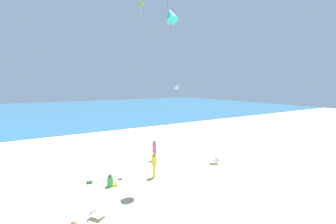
{
  "coord_description": "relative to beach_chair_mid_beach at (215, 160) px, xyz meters",
  "views": [
    {
      "loc": [
        -7.99,
        -5.45,
        6.15
      ],
      "look_at": [
        0.0,
        7.24,
        4.38
      ],
      "focal_mm": 25.04,
      "sensor_mm": 36.0,
      "label": 1
    }
  ],
  "objects": [
    {
      "name": "ground_plane",
      "position": [
        -4.55,
        2.42,
        -0.26
      ],
      "size": [
        120.0,
        120.0,
        0.0
      ],
      "primitive_type": "plane",
      "color": "beige"
    },
    {
      "name": "ocean_water",
      "position": [
        -4.55,
        47.21,
        -0.24
      ],
      "size": [
        120.0,
        60.0,
        0.05
      ],
      "primitive_type": "cube",
      "color": "teal",
      "rests_on": "ground_plane"
    },
    {
      "name": "beach_chair_mid_beach",
      "position": [
        0.0,
        0.0,
        0.0
      ],
      "size": [
        0.74,
        0.6,
        0.58
      ],
      "rotation": [
        0.0,
        0.0,
        3.06
      ],
      "color": "white",
      "rests_on": "ground_plane"
    },
    {
      "name": "beach_chair_near_camera",
      "position": [
        -9.89,
        -2.59,
        -0.0
      ],
      "size": [
        0.81,
        0.84,
        0.59
      ],
      "rotation": [
        0.0,
        0.0,
        5.26
      ],
      "color": "white",
      "rests_on": "ground_plane"
    },
    {
      "name": "cooler_box",
      "position": [
        -9.16,
        1.57,
        -0.14
      ],
      "size": [
        0.37,
        0.51,
        0.24
      ],
      "rotation": [
        0.0,
        0.0,
        4.54
      ],
      "color": "#339956",
      "rests_on": "ground_plane"
    },
    {
      "name": "person_2",
      "position": [
        -5.31,
        0.16,
        0.7
      ],
      "size": [
        0.47,
        0.47,
        1.67
      ],
      "rotation": [
        0.0,
        0.0,
        2.39
      ],
      "color": "yellow",
      "rests_on": "ground_plane"
    },
    {
      "name": "person_4",
      "position": [
        -8.22,
        0.33,
        0.02
      ],
      "size": [
        0.66,
        0.44,
        0.76
      ],
      "rotation": [
        0.0,
        0.0,
        6.06
      ],
      "color": "green",
      "rests_on": "ground_plane"
    },
    {
      "name": "person_5",
      "position": [
        -3.59,
        3.24,
        0.69
      ],
      "size": [
        0.44,
        0.44,
        1.64
      ],
      "rotation": [
        0.0,
        0.0,
        3.63
      ],
      "color": "red",
      "rests_on": "ground_plane"
    },
    {
      "name": "kite_white",
      "position": [
        8.38,
        17.4,
        5.55
      ],
      "size": [
        1.23,
        1.21,
        1.71
      ],
      "rotation": [
        0.0,
        0.0,
        0.86
      ],
      "color": "white"
    },
    {
      "name": "kite_teal",
      "position": [
        -4.16,
        -0.04,
        10.29
      ],
      "size": [
        0.8,
        1.16,
        1.51
      ],
      "rotation": [
        0.0,
        0.0,
        3.12
      ],
      "color": "#1EADAD"
    },
    {
      "name": "kite_lime",
      "position": [
        -3.79,
        4.97,
        12.26
      ],
      "size": [
        0.31,
        0.46,
        1.57
      ],
      "rotation": [
        0.0,
        0.0,
        2.5
      ],
      "color": "#99DB33"
    }
  ]
}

